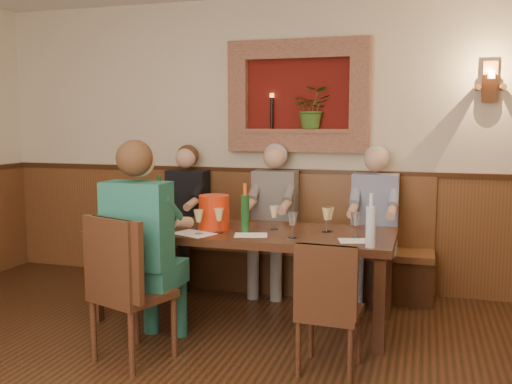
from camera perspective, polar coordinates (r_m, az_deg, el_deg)
room_shell at (r=2.82m, az=-13.44°, el=12.54°), size 6.04×6.04×2.82m
wainscoting at (r=2.98m, az=-12.70°, el=-13.19°), size 6.02×6.02×1.15m
wall_niche at (r=5.50m, az=4.58°, el=9.08°), size 1.36×0.30×1.06m
wall_sconce at (r=5.40m, az=22.34°, el=10.07°), size 0.25×0.20×0.35m
dining_table at (r=4.60m, az=-1.38°, el=-4.67°), size 2.40×0.90×0.75m
bench at (r=5.56m, az=1.65°, el=-6.28°), size 3.00×0.45×1.11m
chair_near_left at (r=4.02m, az=-12.34°, el=-12.23°), size 0.57×0.57×1.00m
chair_near_right at (r=3.81m, az=7.32°, el=-13.90°), size 0.40×0.40×0.87m
person_bench_left at (r=5.69m, az=-7.14°, el=-3.52°), size 0.40×0.49×1.38m
person_bench_mid at (r=5.40m, az=1.66°, el=-3.93°), size 0.41×0.51×1.41m
person_bench_right at (r=5.24m, az=11.65°, el=-4.46°), size 0.41×0.50×1.40m
person_chair_front at (r=4.09m, az=-11.07°, el=-7.08°), size 0.45×0.55×1.49m
spittoon_bucket at (r=4.57m, az=-4.22°, el=-2.04°), size 0.25×0.25×0.28m
wine_bottle_green_a at (r=4.45m, az=-1.11°, el=-2.05°), size 0.07×0.07×0.38m
wine_bottle_green_b at (r=4.84m, az=-9.62°, el=-1.18°), size 0.10×0.10×0.42m
water_bottle at (r=3.99m, az=11.41°, el=-3.31°), size 0.08×0.08×0.37m
tasting_sheet_a at (r=4.75m, az=-10.64°, el=-3.46°), size 0.29×0.22×0.00m
tasting_sheet_b at (r=4.35m, az=-0.52°, el=-4.32°), size 0.28×0.23×0.00m
tasting_sheet_c at (r=4.21m, az=9.99°, el=-4.82°), size 0.28×0.23×0.00m
tasting_sheet_d at (r=4.43m, az=-6.26°, el=-4.15°), size 0.37×0.32×0.00m
wine_glass_0 at (r=4.76m, az=-13.08°, el=-2.36°), size 0.08×0.08×0.19m
wine_glass_1 at (r=4.91m, az=-9.35°, el=-1.99°), size 0.08×0.08×0.19m
wine_glass_2 at (r=4.55m, az=-8.97°, el=-2.69°), size 0.08×0.08×0.19m
wine_glass_3 at (r=4.70m, az=-3.97°, el=-2.32°), size 0.08×0.08×0.19m
wine_glass_4 at (r=4.43m, az=-3.72°, el=-2.89°), size 0.08×0.08×0.19m
wine_glass_5 at (r=4.57m, az=1.82°, el=-2.58°), size 0.08×0.08×0.19m
wine_glass_6 at (r=4.24m, az=3.65°, el=-3.33°), size 0.08×0.08×0.19m
wine_glass_7 at (r=4.49m, az=7.07°, el=-2.79°), size 0.08×0.08×0.19m
wine_glass_8 at (r=4.28m, az=9.93°, el=-3.33°), size 0.08×0.08×0.19m
wine_glass_9 at (r=4.39m, az=-5.76°, el=-3.01°), size 0.08×0.08×0.19m
wine_glass_10 at (r=4.52m, az=7.34°, el=-2.74°), size 0.08×0.08×0.19m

